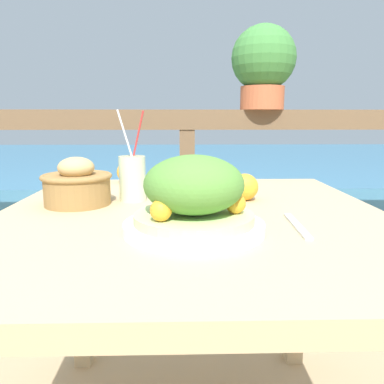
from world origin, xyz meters
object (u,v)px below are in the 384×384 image
at_px(salad_plate, 193,199).
at_px(bread_basket, 77,185).
at_px(drink_glass, 132,178).
at_px(potted_plant, 263,64).

height_order(salad_plate, bread_basket, salad_plate).
xyz_separation_m(salad_plate, bread_basket, (-0.29, 0.25, -0.01)).
bearing_deg(salad_plate, bread_basket, 139.78).
relative_size(drink_glass, potted_plant, 0.65).
xyz_separation_m(salad_plate, drink_glass, (-0.15, 0.29, -0.00)).
distance_m(drink_glass, bread_basket, 0.14).
bearing_deg(bread_basket, salad_plate, -40.22).
relative_size(drink_glass, bread_basket, 1.36).
bearing_deg(drink_glass, potted_plant, 56.74).
distance_m(bread_basket, potted_plant, 1.11).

